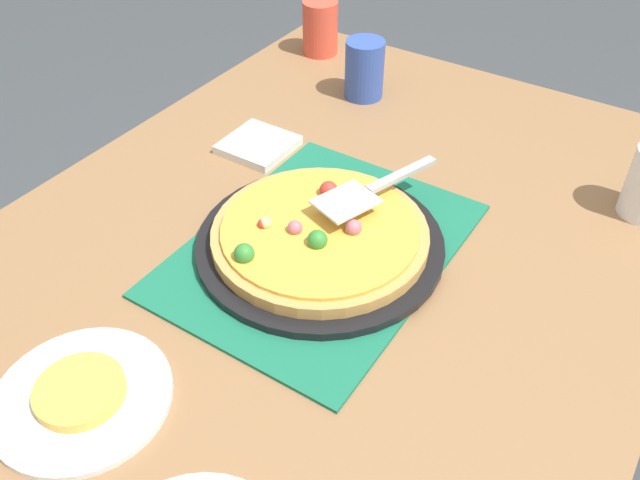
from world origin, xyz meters
The scene contains 10 objects.
dining_table centered at (0.00, 0.00, 0.64)m, with size 1.40×1.00×0.75m.
placemat centered at (0.00, 0.00, 0.75)m, with size 0.48×0.36×0.01m, color #196B4C.
pizza_pan centered at (0.00, 0.00, 0.76)m, with size 0.38×0.38×0.01m, color black.
pizza centered at (0.00, 0.00, 0.78)m, with size 0.33×0.33×0.05m.
plate_near_left centered at (0.39, -0.09, 0.76)m, with size 0.22×0.22×0.01m, color white.
served_slice_left centered at (0.39, -0.09, 0.77)m, with size 0.11×0.11×0.02m, color #EAB747.
cup_near centered at (-0.46, -0.19, 0.81)m, with size 0.08×0.08×0.12m, color #3351AD.
cup_far centered at (-0.58, -0.38, 0.81)m, with size 0.08×0.08×0.12m, color #E04C38.
pizza_server centered at (-0.09, 0.03, 0.82)m, with size 0.23×0.12×0.01m.
napkin_stack centered at (-0.18, -0.25, 0.76)m, with size 0.12×0.12×0.02m, color white.
Camera 1 is at (0.65, 0.42, 1.43)m, focal length 37.48 mm.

